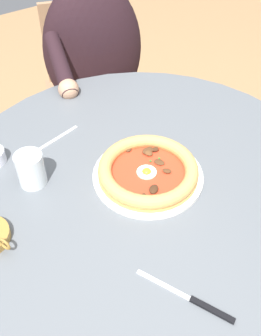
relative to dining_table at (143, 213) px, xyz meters
The scene contains 8 objects.
ground_plane 0.61m from the dining_table, ahead, with size 6.00×6.00×0.02m, color #9E754C.
dining_table is the anchor object (origin of this frame).
pizza_on_plate 0.18m from the dining_table, 143.11° to the right, with size 0.29×0.29×0.05m.
water_glass 0.35m from the dining_table, 58.95° to the left, with size 0.07×0.07×0.09m.
steak_knife 0.40m from the dining_table, 160.07° to the left, with size 0.20×0.10×0.01m.
fork_utensil 0.34m from the dining_table, 24.71° to the left, with size 0.04×0.16×0.00m.
diner_person 0.74m from the dining_table, 20.70° to the right, with size 0.47×0.50×1.20m.
cafe_chair_diner 0.88m from the dining_table, 20.83° to the right, with size 0.53×0.53×0.85m.
Camera 1 is at (-0.57, 0.45, 1.49)m, focal length 41.50 mm.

